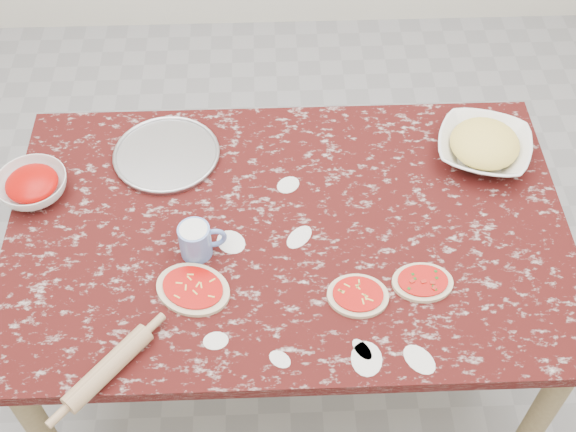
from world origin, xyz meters
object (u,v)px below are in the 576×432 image
Objects in this scene: sauce_bowl at (33,186)px; rolling_pin at (108,368)px; flour_mug at (197,240)px; cheese_bowl at (483,148)px; worktable at (288,245)px; pizza_tray at (167,155)px.

sauce_bowl is 0.80× the size of rolling_pin.
rolling_pin is (-0.20, -0.36, -0.03)m from flour_mug.
cheese_bowl is 2.14× the size of flour_mug.
worktable is at bearing -156.94° from cheese_bowl.
worktable is 0.47m from pizza_tray.
pizza_tray is 0.40m from sauce_bowl.
worktable is 0.64m from rolling_pin.
cheese_bowl is at bearing 33.41° from rolling_pin.
cheese_bowl is 1.09× the size of rolling_pin.
rolling_pin is (0.29, -0.59, -0.01)m from sauce_bowl.
flour_mug reaches higher than rolling_pin.
rolling_pin reaches higher than worktable.
flour_mug is (-0.25, -0.08, 0.14)m from worktable.
pizza_tray is 0.39m from flour_mug.
rolling_pin is at bearing -96.94° from pizza_tray.
sauce_bowl reaches higher than worktable.
pizza_tray is at bearing 141.23° from worktable.
flour_mug reaches higher than cheese_bowl.
flour_mug reaches higher than worktable.
rolling_pin is at bearing -146.59° from cheese_bowl.
worktable is 0.76m from sauce_bowl.
worktable is at bearing 17.32° from flour_mug.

